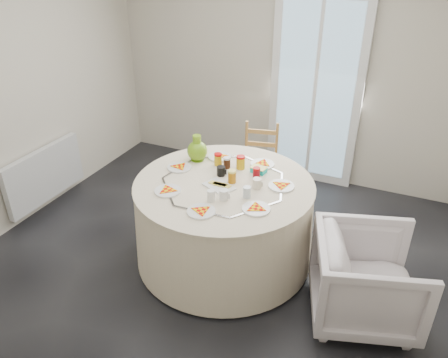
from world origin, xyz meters
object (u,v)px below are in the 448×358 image
at_px(armchair, 368,274).
at_px(green_pitcher, 197,149).
at_px(radiator, 45,175).
at_px(wooden_chair, 259,160).
at_px(table, 224,222).

xyz_separation_m(armchair, green_pitcher, (-1.63, 0.48, 0.48)).
xyz_separation_m(radiator, green_pitcher, (1.65, 0.27, 0.49)).
height_order(wooden_chair, armchair, wooden_chair).
xyz_separation_m(wooden_chair, green_pitcher, (-0.32, -0.78, 0.40)).
relative_size(radiator, armchair, 1.31).
height_order(radiator, green_pitcher, green_pitcher).
bearing_deg(table, radiator, 179.73).
distance_m(wooden_chair, armchair, 1.82).
bearing_deg(armchair, table, 63.51).
bearing_deg(wooden_chair, table, -98.54).
bearing_deg(radiator, table, -0.27).
xyz_separation_m(radiator, armchair, (3.27, -0.21, 0.01)).
relative_size(wooden_chair, green_pitcher, 3.60).
bearing_deg(table, wooden_chair, 93.97).
relative_size(table, wooden_chair, 1.82).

